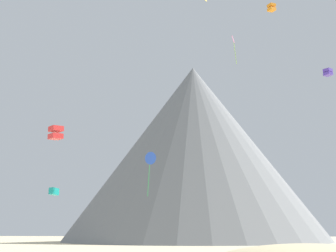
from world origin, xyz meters
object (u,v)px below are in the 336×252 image
rock_massif (192,154)px  kite_blue_low (151,159)px  kite_indigo_high (328,72)px  kite_teal_low (54,191)px  kite_orange_high (272,8)px  kite_red_low (56,133)px  kite_pink_high (234,44)px

rock_massif → kite_blue_low: 60.56m
kite_indigo_high → kite_blue_low: bearing=-19.4°
kite_teal_low → rock_massif: bearing=-73.4°
kite_indigo_high → kite_orange_high: kite_orange_high is taller
kite_teal_low → kite_red_low: kite_red_low is taller
kite_pink_high → kite_orange_high: (4.79, -17.13, -1.98)m
kite_indigo_high → kite_pink_high: (-15.46, 2.76, 7.09)m
kite_orange_high → kite_teal_low: bearing=47.9°
kite_pink_high → rock_massif: bearing=-108.5°
kite_orange_high → kite_pink_high: bearing=-18.4°
kite_blue_low → kite_teal_low: bearing=12.5°
rock_massif → kite_orange_high: rock_massif is taller
kite_pink_high → kite_red_low: 44.93m
kite_blue_low → kite_red_low: bearing=88.5°
kite_indigo_high → kite_blue_low: (-28.36, -11.95, -16.19)m
rock_massif → kite_teal_low: rock_massif is taller
rock_massif → kite_pink_high: size_ratio=14.45×
kite_indigo_high → kite_pink_high: size_ratio=0.30×
kite_teal_low → kite_blue_low: bearing=-155.1°
rock_massif → kite_blue_low: (-2.41, -59.57, -10.63)m
kite_teal_low → kite_red_low: 21.98m
kite_red_low → kite_orange_high: kite_orange_high is taller
kite_pink_high → kite_blue_low: size_ratio=0.87×
kite_indigo_high → kite_red_low: (-35.83, -29.98, -15.97)m
kite_teal_low → kite_orange_high: size_ratio=1.21×
kite_red_low → kite_blue_low: (7.47, 18.04, -0.22)m
kite_teal_low → kite_pink_high: kite_pink_high is taller
rock_massif → kite_teal_low: (-17.21, -57.37, -14.85)m
kite_pink_high → kite_orange_high: kite_pink_high is taller
kite_indigo_high → kite_orange_high: 18.62m
kite_teal_low → kite_blue_low: (14.81, -2.20, 4.23)m
kite_teal_low → kite_red_low: size_ratio=0.91×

